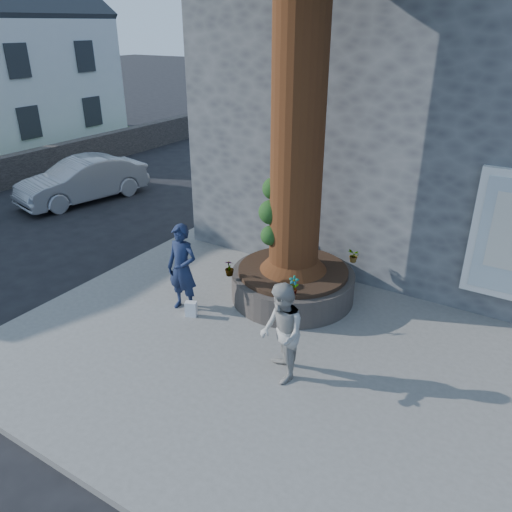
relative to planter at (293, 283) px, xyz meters
The scene contains 13 objects.
ground 2.19m from the planter, 111.80° to the right, with size 120.00×120.00×0.00m, color black.
pavement 1.27m from the planter, 55.01° to the right, with size 9.00×8.00×0.12m, color slate.
yellow_line 4.00m from the planter, 165.44° to the right, with size 0.10×30.00×0.01m, color yellow.
stone_shop 6.12m from the planter, 71.86° to the left, with size 10.30×8.30×6.30m.
planter is the anchor object (origin of this frame).
man 2.10m from the planter, 136.17° to the right, with size 0.59×0.39×1.63m, color #16203E.
woman 2.43m from the planter, 66.04° to the right, with size 0.74×0.57×1.51m, color #A09F99.
shopping_bag 1.97m from the planter, 127.68° to the right, with size 0.20×0.12×0.28m, color white.
car_silver 8.41m from the planter, 165.87° to the left, with size 1.33×3.80×1.25m, color #96979D.
plant_a 1.08m from the planter, 61.54° to the right, with size 0.17×0.12×0.33m, color gray.
plant_b 1.30m from the planter, 135.00° to the left, with size 0.22×0.21×0.40m, color gray.
plant_c 1.29m from the planter, 135.00° to the right, with size 0.16×0.16×0.29m, color gray.
plant_d 1.28m from the planter, 45.00° to the left, with size 0.24×0.22×0.27m, color gray.
Camera 1 is at (4.59, -5.40, 4.87)m, focal length 35.00 mm.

